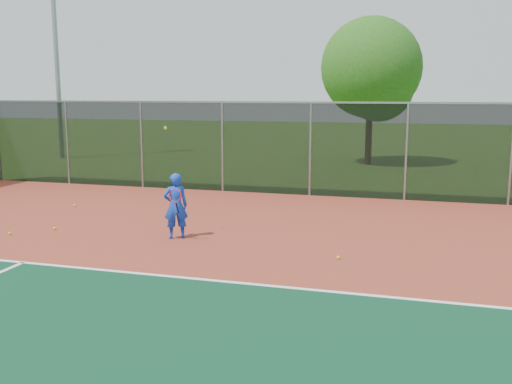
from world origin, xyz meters
TOP-DOWN VIEW (x-y plane):
  - court_apron at (0.00, 2.00)m, footprint 30.00×20.00m
  - fence_back at (0.00, 12.00)m, footprint 30.00×0.06m
  - tennis_player at (-4.90, 5.63)m, footprint 0.66×0.71m
  - practice_ball_0 at (-9.29, 8.22)m, footprint 0.07×0.07m
  - practice_ball_2 at (-8.09, 5.56)m, footprint 0.07×0.07m
  - practice_ball_3 at (-1.09, 4.96)m, footprint 0.07×0.07m
  - practice_ball_4 at (-8.80, 4.83)m, footprint 0.07×0.07m
  - floodlight_nw at (-17.32, 19.31)m, footprint 0.90×0.40m
  - tree_back_left at (-1.81, 20.88)m, footprint 4.61×4.61m

SIDE VIEW (x-z plane):
  - court_apron at x=0.00m, z-range 0.00..0.02m
  - practice_ball_0 at x=-9.29m, z-range 0.02..0.09m
  - practice_ball_2 at x=-8.09m, z-range 0.02..0.09m
  - practice_ball_3 at x=-1.09m, z-range 0.02..0.09m
  - practice_ball_4 at x=-8.80m, z-range 0.02..0.09m
  - tennis_player at x=-4.90m, z-range -0.50..2.05m
  - fence_back at x=0.00m, z-range 0.05..3.08m
  - tree_back_left at x=-1.81m, z-range 0.86..7.63m
  - floodlight_nw at x=-17.32m, z-range 0.78..13.01m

